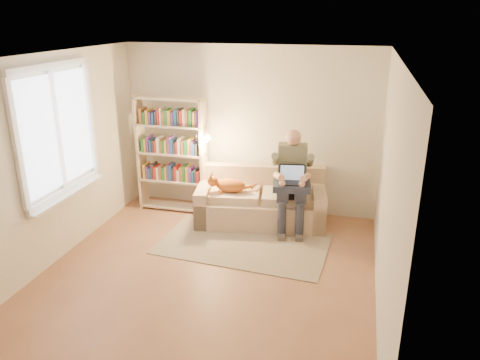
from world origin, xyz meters
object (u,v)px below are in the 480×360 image
(cat, at_px, (229,185))
(laptop, at_px, (293,178))
(bookshelf, at_px, (172,149))
(sofa, at_px, (261,203))
(person, at_px, (292,175))

(cat, relative_size, laptop, 1.66)
(laptop, relative_size, bookshelf, 0.22)
(laptop, height_order, bookshelf, bookshelf)
(sofa, bearing_deg, laptop, -31.71)
(laptop, bearing_deg, sofa, 148.29)
(sofa, xyz_separation_m, person, (0.47, -0.08, 0.52))
(sofa, height_order, laptop, laptop)
(sofa, relative_size, person, 1.38)
(sofa, distance_m, person, 0.70)
(laptop, bearing_deg, bookshelf, 161.49)
(cat, xyz_separation_m, bookshelf, (-1.03, 0.31, 0.39))
(person, relative_size, cat, 2.17)
(person, xyz_separation_m, cat, (-0.91, -0.12, -0.19))
(person, relative_size, bookshelf, 0.79)
(sofa, height_order, bookshelf, bookshelf)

